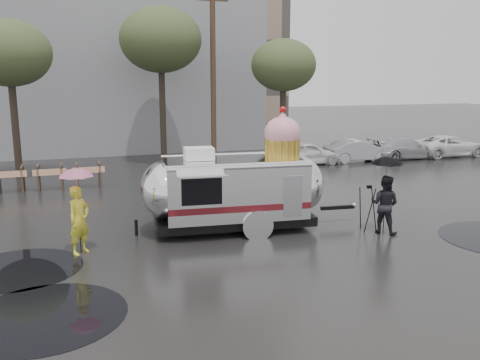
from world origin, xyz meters
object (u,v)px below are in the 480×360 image
object	(u,v)px
airstream_trailer	(237,186)
person_right	(385,204)
tripod	(368,204)
person_left	(79,220)

from	to	relation	value
airstream_trailer	person_right	world-z (taller)	airstream_trailer
airstream_trailer	tripod	distance (m)	3.96
airstream_trailer	person_right	bearing A→B (deg)	-18.53
tripod	person_right	bearing A→B (deg)	-64.26
person_right	tripod	size ratio (longest dim) A/B	1.24
person_right	airstream_trailer	bearing A→B (deg)	26.89
person_left	person_right	size ratio (longest dim) A/B	1.04
airstream_trailer	person_left	xyz separation A→B (m)	(-4.53, -0.81, -0.41)
person_left	person_right	xyz separation A→B (m)	(8.50, -0.95, -0.03)
airstream_trailer	person_left	distance (m)	4.62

